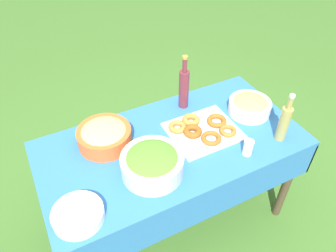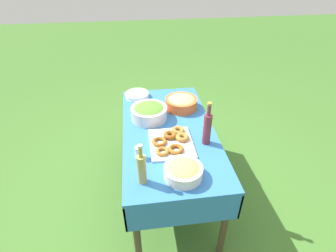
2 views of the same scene
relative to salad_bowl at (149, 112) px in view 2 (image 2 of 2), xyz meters
name	(u,v)px [view 2 (image 2 of 2)]	position (x,y,z in m)	size (l,w,h in m)	color
ground_plane	(168,190)	(0.18, 0.14, -0.77)	(14.00, 14.00, 0.00)	#3D6B28
picnic_table	(169,139)	(0.18, 0.14, -0.17)	(1.42, 0.72, 0.70)	#2D6BB2
salad_bowl	(149,112)	(0.00, 0.00, 0.00)	(0.30, 0.30, 0.13)	silver
pasta_bowl	(181,102)	(-0.14, 0.30, -0.01)	(0.28, 0.28, 0.11)	#E05B28
donut_platter	(172,142)	(0.37, 0.14, -0.05)	(0.38, 0.32, 0.05)	silver
plate_stack	(137,95)	(-0.39, -0.09, -0.04)	(0.22, 0.22, 0.05)	white
olive_oil_bottle	(142,168)	(0.72, -0.10, 0.05)	(0.06, 0.06, 0.29)	#998E4C
wine_bottle	(207,128)	(0.39, 0.39, 0.07)	(0.06, 0.06, 0.34)	maroon
fruit_bowl	(183,171)	(0.71, 0.16, -0.02)	(0.25, 0.25, 0.10)	silver
salt_shaker	(138,152)	(0.49, -0.11, -0.02)	(0.05, 0.05, 0.09)	white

